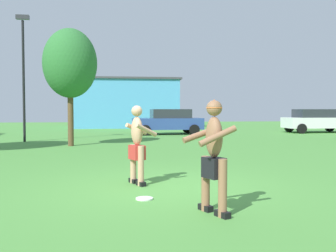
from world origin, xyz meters
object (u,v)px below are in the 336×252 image
at_px(lamp_post, 23,65).
at_px(car_blue_mid_lot, 168,121).
at_px(player_with_cap, 214,152).
at_px(player_in_red, 137,143).
at_px(tree_right_field, 70,64).
at_px(car_white_far_end, 316,120).
at_px(frisbee, 144,199).

bearing_deg(lamp_post, car_blue_mid_lot, 30.65).
distance_m(player_with_cap, player_in_red, 2.59).
bearing_deg(car_blue_mid_lot, player_with_cap, -95.61).
bearing_deg(player_in_red, lamp_post, 113.58).
relative_size(car_blue_mid_lot, tree_right_field, 0.88).
distance_m(player_with_cap, tree_right_field, 11.85).
bearing_deg(tree_right_field, player_in_red, -74.69).
xyz_separation_m(lamp_post, tree_right_field, (2.47, -2.42, -0.19)).
distance_m(lamp_post, tree_right_field, 3.47).
relative_size(player_in_red, car_blue_mid_lot, 0.37).
bearing_deg(car_white_far_end, lamp_post, -164.36).
bearing_deg(car_blue_mid_lot, car_white_far_end, 2.55).
relative_size(car_white_far_end, lamp_post, 0.71).
bearing_deg(frisbee, car_white_far_end, 53.58).
relative_size(player_in_red, tree_right_field, 0.33).
bearing_deg(player_with_cap, player_in_red, 112.82).
bearing_deg(car_white_far_end, frisbee, -126.42).
height_order(frisbee, car_white_far_end, car_white_far_end).
height_order(frisbee, tree_right_field, tree_right_field).
bearing_deg(car_white_far_end, car_blue_mid_lot, -177.45).
distance_m(player_with_cap, car_blue_mid_lot, 18.09).
height_order(player_in_red, tree_right_field, tree_right_field).
xyz_separation_m(frisbee, car_blue_mid_lot, (2.72, 16.95, 0.81)).
relative_size(player_with_cap, car_white_far_end, 0.40).
relative_size(player_with_cap, tree_right_field, 0.34).
height_order(car_white_far_end, lamp_post, lamp_post).
height_order(frisbee, lamp_post, lamp_post).
xyz_separation_m(player_with_cap, lamp_post, (-5.85, 13.49, 2.75)).
bearing_deg(tree_right_field, car_blue_mid_lot, 53.43).
xyz_separation_m(player_in_red, frisbee, (0.05, -1.33, -0.84)).
bearing_deg(frisbee, lamp_post, 111.49).
bearing_deg(car_white_far_end, tree_right_field, -154.17).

